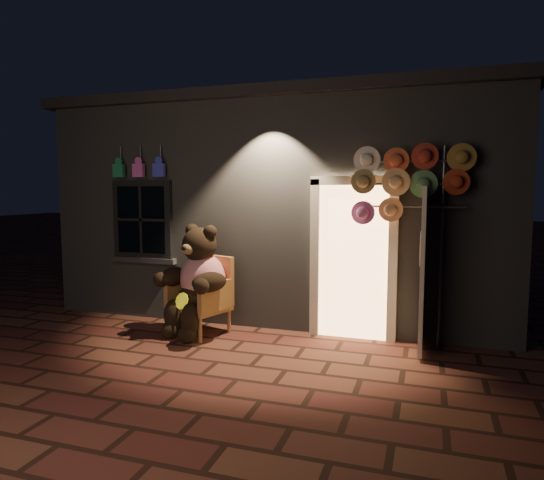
% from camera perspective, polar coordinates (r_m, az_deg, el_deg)
% --- Properties ---
extents(ground, '(60.00, 60.00, 0.00)m').
position_cam_1_polar(ground, '(5.88, -6.47, -14.08)').
color(ground, brown).
rests_on(ground, ground).
extents(shop_building, '(7.30, 5.95, 3.51)m').
position_cam_1_polar(shop_building, '(9.30, 3.69, 4.22)').
color(shop_building, slate).
rests_on(shop_building, ground).
extents(wicker_armchair, '(0.90, 0.86, 1.07)m').
position_cam_1_polar(wicker_armchair, '(6.94, -8.04, -6.37)').
color(wicker_armchair, '#B26E45').
rests_on(wicker_armchair, ground).
extents(teddy_bear, '(1.06, 0.99, 1.55)m').
position_cam_1_polar(teddy_bear, '(6.79, -8.78, -4.78)').
color(teddy_bear, red).
rests_on(teddy_bear, ground).
extents(hat_rack, '(1.45, 0.22, 2.57)m').
position_cam_1_polar(hat_rack, '(6.30, 15.46, 6.65)').
color(hat_rack, '#59595E').
rests_on(hat_rack, ground).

